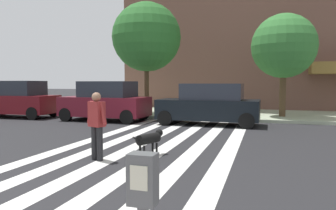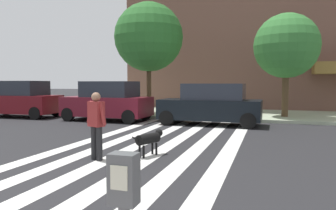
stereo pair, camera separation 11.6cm
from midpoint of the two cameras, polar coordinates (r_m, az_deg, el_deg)
The scene contains 10 objects.
ground_plane at distance 9.92m, azimuth -10.68°, elevation -6.88°, with size 160.00×160.00×0.00m, color #232326.
sidewalk_far at distance 18.90m, azimuth 3.04°, elevation -1.44°, with size 80.00×6.00×0.15m, color #A6B296.
crosswalk_stripes at distance 9.37m, azimuth -3.25°, elevation -7.43°, with size 4.95×12.68×0.01m.
parked_car_near_curb at distance 18.99m, azimuth -25.89°, elevation 0.85°, with size 4.45×2.09×1.98m.
parked_car_behind_first at distance 15.82m, azimuth -11.43°, elevation 0.60°, with size 4.31×2.13×1.95m.
parked_car_third_in_line at distance 14.12m, azimuth 7.26°, elevation 0.08°, with size 4.49×1.98×1.84m.
street_tree_nearest at distance 17.72m, azimuth -4.11°, elevation 12.17°, with size 3.78×3.78×6.14m.
street_tree_middle at distance 17.18m, azimuth 20.11°, elevation 9.97°, with size 3.25×3.25×5.21m.
pedestrian_dog_walker at distance 7.74m, azimuth -13.23°, elevation -3.04°, with size 0.69×0.36×1.64m.
dog_on_leash at distance 8.05m, azimuth -3.72°, elevation -6.13°, with size 0.53×1.04×0.65m.
Camera 1 is at (4.49, -1.99, 1.86)m, focal length 33.57 mm.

